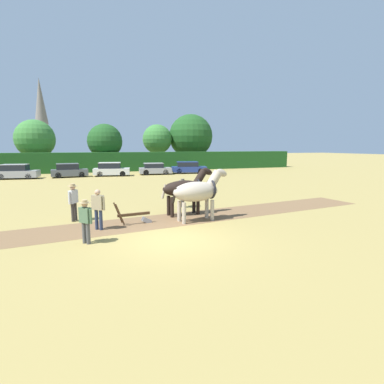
{
  "coord_description": "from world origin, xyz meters",
  "views": [
    {
      "loc": [
        -2.95,
        -10.36,
        3.45
      ],
      "look_at": [
        2.29,
        4.08,
        1.1
      ],
      "focal_mm": 28.0,
      "sensor_mm": 36.0,
      "label": 1
    }
  ],
  "objects_px": {
    "tree_far_left": "(35,139)",
    "plow": "(137,217)",
    "tree_left": "(105,141)",
    "tree_center_left": "(157,139)",
    "draft_horse_lead_right": "(186,188)",
    "parked_car_center_right": "(155,169)",
    "parked_car_left": "(16,172)",
    "tree_center": "(191,136)",
    "farmer_onlooker_right": "(73,199)",
    "parked_car_center": "(111,170)",
    "draft_horse_lead_left": "(198,191)",
    "farmer_onlooker_left": "(85,219)",
    "farmer_at_plow": "(98,206)",
    "parked_car_right": "(189,168)",
    "church_spire": "(41,118)",
    "farmer_beside_team": "(183,191)",
    "parked_car_center_left": "(69,171)"
  },
  "relations": [
    {
      "from": "tree_far_left",
      "to": "plow",
      "type": "distance_m",
      "value": 34.28
    },
    {
      "from": "tree_left",
      "to": "tree_center_left",
      "type": "xyz_separation_m",
      "value": [
        8.16,
        1.86,
        0.39
      ]
    },
    {
      "from": "draft_horse_lead_right",
      "to": "parked_car_center_right",
      "type": "relative_size",
      "value": 0.72
    },
    {
      "from": "tree_far_left",
      "to": "parked_car_center_right",
      "type": "bearing_deg",
      "value": -34.79
    },
    {
      "from": "parked_car_left",
      "to": "plow",
      "type": "bearing_deg",
      "value": -61.0
    },
    {
      "from": "tree_center",
      "to": "parked_car_center_right",
      "type": "distance_m",
      "value": 14.87
    },
    {
      "from": "farmer_onlooker_right",
      "to": "parked_car_center",
      "type": "relative_size",
      "value": 0.4
    },
    {
      "from": "draft_horse_lead_left",
      "to": "farmer_onlooker_left",
      "type": "relative_size",
      "value": 1.84
    },
    {
      "from": "tree_left",
      "to": "farmer_onlooker_right",
      "type": "height_order",
      "value": "tree_left"
    },
    {
      "from": "draft_horse_lead_left",
      "to": "farmer_at_plow",
      "type": "distance_m",
      "value": 4.47
    },
    {
      "from": "plow",
      "to": "parked_car_right",
      "type": "distance_m",
      "value": 25.5
    },
    {
      "from": "tree_left",
      "to": "tree_center_left",
      "type": "height_order",
      "value": "tree_center_left"
    },
    {
      "from": "church_spire",
      "to": "parked_car_center",
      "type": "bearing_deg",
      "value": -74.61
    },
    {
      "from": "draft_horse_lead_left",
      "to": "parked_car_center",
      "type": "bearing_deg",
      "value": 88.27
    },
    {
      "from": "parked_car_right",
      "to": "draft_horse_lead_left",
      "type": "bearing_deg",
      "value": -97.09
    },
    {
      "from": "tree_far_left",
      "to": "farmer_beside_team",
      "type": "xyz_separation_m",
      "value": [
        11.23,
        -30.32,
        -3.47
      ]
    },
    {
      "from": "plow",
      "to": "parked_car_left",
      "type": "xyz_separation_m",
      "value": [
        -8.89,
        23.13,
        0.43
      ]
    },
    {
      "from": "church_spire",
      "to": "parked_car_right",
      "type": "height_order",
      "value": "church_spire"
    },
    {
      "from": "draft_horse_lead_right",
      "to": "parked_car_left",
      "type": "xyz_separation_m",
      "value": [
        -11.54,
        22.14,
        -0.61
      ]
    },
    {
      "from": "parked_car_right",
      "to": "plow",
      "type": "bearing_deg",
      "value": -103.34
    },
    {
      "from": "tree_left",
      "to": "church_spire",
      "type": "bearing_deg",
      "value": 109.55
    },
    {
      "from": "tree_center_left",
      "to": "draft_horse_lead_right",
      "type": "distance_m",
      "value": 33.91
    },
    {
      "from": "plow",
      "to": "farmer_onlooker_left",
      "type": "distance_m",
      "value": 3.11
    },
    {
      "from": "draft_horse_lead_left",
      "to": "farmer_beside_team",
      "type": "distance_m",
      "value": 3.14
    },
    {
      "from": "parked_car_center",
      "to": "parked_car_center_right",
      "type": "xyz_separation_m",
      "value": [
        5.21,
        0.13,
        -0.07
      ]
    },
    {
      "from": "draft_horse_lead_left",
      "to": "parked_car_center_left",
      "type": "distance_m",
      "value": 24.45
    },
    {
      "from": "parked_car_left",
      "to": "parked_car_right",
      "type": "distance_m",
      "value": 19.46
    },
    {
      "from": "tree_center_left",
      "to": "draft_horse_lead_right",
      "type": "bearing_deg",
      "value": -101.06
    },
    {
      "from": "parked_car_left",
      "to": "farmer_beside_team",
      "type": "bearing_deg",
      "value": -51.68
    },
    {
      "from": "tree_far_left",
      "to": "tree_center",
      "type": "distance_m",
      "value": 23.08
    },
    {
      "from": "church_spire",
      "to": "parked_car_left",
      "type": "height_order",
      "value": "church_spire"
    },
    {
      "from": "tree_far_left",
      "to": "parked_car_right",
      "type": "relative_size",
      "value": 1.52
    },
    {
      "from": "tree_far_left",
      "to": "farmer_beside_team",
      "type": "bearing_deg",
      "value": -69.68
    },
    {
      "from": "draft_horse_lead_left",
      "to": "plow",
      "type": "bearing_deg",
      "value": 165.8
    },
    {
      "from": "church_spire",
      "to": "parked_car_center_right",
      "type": "xyz_separation_m",
      "value": [
        16.79,
        -41.93,
        -9.19
      ]
    },
    {
      "from": "tree_center",
      "to": "draft_horse_lead_right",
      "type": "height_order",
      "value": "tree_center"
    },
    {
      "from": "church_spire",
      "to": "parked_car_center_right",
      "type": "bearing_deg",
      "value": -68.17
    },
    {
      "from": "draft_horse_lead_left",
      "to": "farmer_onlooker_right",
      "type": "relative_size",
      "value": 1.68
    },
    {
      "from": "plow",
      "to": "draft_horse_lead_right",
      "type": "bearing_deg",
      "value": 14.17
    },
    {
      "from": "tree_center",
      "to": "parked_car_center_left",
      "type": "height_order",
      "value": "tree_center"
    },
    {
      "from": "draft_horse_lead_right",
      "to": "parked_car_center",
      "type": "bearing_deg",
      "value": 88.18
    },
    {
      "from": "tree_left",
      "to": "tree_center_left",
      "type": "relative_size",
      "value": 0.97
    },
    {
      "from": "church_spire",
      "to": "plow",
      "type": "bearing_deg",
      "value": -80.67
    },
    {
      "from": "church_spire",
      "to": "plow",
      "type": "distance_m",
      "value": 66.61
    },
    {
      "from": "church_spire",
      "to": "parked_car_left",
      "type": "bearing_deg",
      "value": -87.54
    },
    {
      "from": "plow",
      "to": "parked_car_right",
      "type": "xyz_separation_m",
      "value": [
        10.57,
        23.2,
        0.41
      ]
    },
    {
      "from": "draft_horse_lead_left",
      "to": "farmer_onlooker_right",
      "type": "distance_m",
      "value": 5.78
    },
    {
      "from": "tree_center",
      "to": "farmer_at_plow",
      "type": "distance_m",
      "value": 38.67
    },
    {
      "from": "tree_left",
      "to": "parked_car_center_right",
      "type": "xyz_separation_m",
      "value": [
        5.14,
        -9.14,
        -3.48
      ]
    },
    {
      "from": "draft_horse_lead_left",
      "to": "parked_car_left",
      "type": "relative_size",
      "value": 0.67
    }
  ]
}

